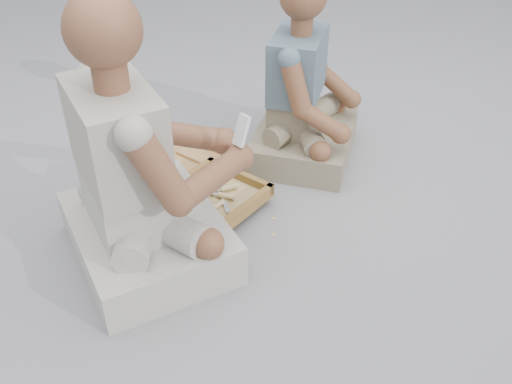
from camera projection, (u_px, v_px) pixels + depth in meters
ground at (290, 259)px, 2.17m from camera, size 60.00×60.00×0.00m
carved_panel at (193, 169)px, 2.63m from camera, size 0.69×0.56×0.04m
tool_tray at (208, 202)px, 2.37m from camera, size 0.53×0.48×0.06m
chisel_0 at (224, 189)px, 2.41m from camera, size 0.22×0.07×0.02m
chisel_1 at (207, 186)px, 2.44m from camera, size 0.16×0.18×0.02m
chisel_2 at (221, 195)px, 2.37m from camera, size 0.15×0.19×0.02m
chisel_3 at (213, 208)px, 2.31m from camera, size 0.22×0.07×0.02m
chisel_4 at (207, 196)px, 2.38m from camera, size 0.18×0.16×0.02m
chisel_5 at (217, 177)px, 2.50m from camera, size 0.17×0.17×0.02m
chisel_6 at (220, 190)px, 2.42m from camera, size 0.10×0.21×0.02m
chisel_7 at (201, 200)px, 2.35m from camera, size 0.06×0.22×0.02m
chisel_8 at (211, 185)px, 2.44m from camera, size 0.20×0.13×0.02m
chisel_9 at (215, 185)px, 2.45m from camera, size 0.21×0.10×0.02m
wood_chip_0 at (165, 282)px, 2.07m from camera, size 0.02×0.02×0.00m
wood_chip_1 at (162, 170)px, 2.66m from camera, size 0.02×0.02×0.00m
wood_chip_2 at (166, 174)px, 2.63m from camera, size 0.02×0.02×0.00m
wood_chip_3 at (273, 234)px, 2.28m from camera, size 0.02×0.02×0.00m
wood_chip_4 at (185, 263)px, 2.15m from camera, size 0.02×0.02×0.00m
wood_chip_5 at (157, 231)px, 2.30m from camera, size 0.02×0.02×0.00m
wood_chip_6 at (199, 263)px, 2.15m from camera, size 0.02×0.02×0.00m
wood_chip_7 at (273, 219)px, 2.37m from camera, size 0.02×0.02×0.00m
wood_chip_8 at (205, 208)px, 2.42m from camera, size 0.02×0.02×0.00m
craftsman at (139, 181)px, 1.99m from camera, size 0.71×0.71×1.01m
companion at (304, 101)px, 2.61m from camera, size 0.70×0.69×0.86m
mobile_phone at (241, 130)px, 2.01m from camera, size 0.06×0.05×0.11m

